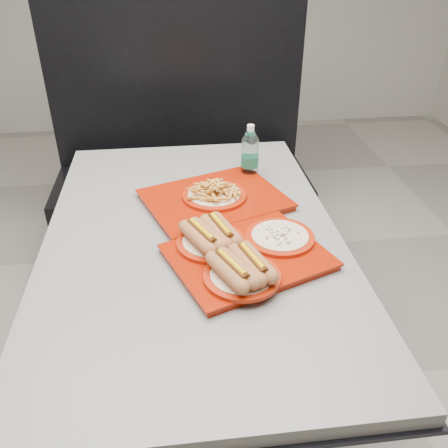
{
  "coord_description": "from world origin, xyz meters",
  "views": [
    {
      "loc": [
        -0.05,
        -1.23,
        1.55
      ],
      "look_at": [
        0.09,
        -0.08,
        0.83
      ],
      "focal_mm": 38.0,
      "sensor_mm": 36.0,
      "label": 1
    }
  ],
  "objects": [
    {
      "name": "ground",
      "position": [
        0.0,
        0.0,
        0.0
      ],
      "size": [
        6.0,
        6.0,
        0.0
      ],
      "primitive_type": "plane",
      "color": "gray",
      "rests_on": "ground"
    },
    {
      "name": "diner_table",
      "position": [
        0.0,
        0.0,
        0.58
      ],
      "size": [
        0.92,
        1.42,
        0.75
      ],
      "color": "black",
      "rests_on": "ground"
    },
    {
      "name": "booth_bench",
      "position": [
        0.0,
        1.09,
        0.4
      ],
      "size": [
        1.3,
        0.57,
        1.35
      ],
      "color": "black",
      "rests_on": "ground"
    },
    {
      "name": "tray_near",
      "position": [
        0.13,
        -0.16,
        0.78
      ],
      "size": [
        0.51,
        0.46,
        0.09
      ],
      "rotation": [
        0.0,
        0.0,
        0.37
      ],
      "color": "#891503",
      "rests_on": "diner_table"
    },
    {
      "name": "tray_far",
      "position": [
        0.09,
        0.18,
        0.78
      ],
      "size": [
        0.54,
        0.48,
        0.09
      ],
      "rotation": [
        0.0,
        0.0,
        0.35
      ],
      "color": "#891503",
      "rests_on": "diner_table"
    },
    {
      "name": "water_bottle",
      "position": [
        0.24,
        0.37,
        0.84
      ],
      "size": [
        0.07,
        0.07,
        0.21
      ],
      "rotation": [
        0.0,
        0.0,
        0.03
      ],
      "color": "silver",
      "rests_on": "diner_table"
    }
  ]
}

